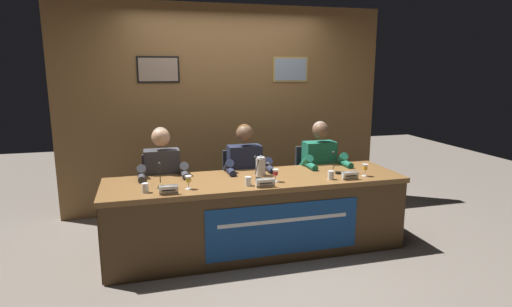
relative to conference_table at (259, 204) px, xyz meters
name	(u,v)px	position (x,y,z in m)	size (l,w,h in m)	color
ground_plane	(256,248)	(0.00, 0.11, -0.51)	(12.00, 12.00, 0.00)	#70665B
wall_back_panelled	(227,109)	(0.00, 1.55, 0.79)	(4.17, 0.14, 2.60)	brown
conference_table	(259,204)	(0.00, 0.00, 0.00)	(2.97, 0.83, 0.75)	brown
chair_left	(163,197)	(-0.89, 0.71, -0.07)	(0.44, 0.45, 0.90)	black
panelist_left	(163,177)	(-0.89, 0.51, 0.21)	(0.51, 0.48, 1.23)	black
nameplate_left	(169,190)	(-0.88, -0.21, 0.28)	(0.16, 0.06, 0.08)	white
juice_glass_left	(188,180)	(-0.70, -0.10, 0.33)	(0.06, 0.06, 0.12)	white
water_cup_left	(145,188)	(-1.07, -0.10, 0.28)	(0.06, 0.06, 0.08)	silver
microphone_left	(160,179)	(-0.94, 0.04, 0.31)	(0.06, 0.17, 0.22)	black
chair_center	(242,191)	(0.00, 0.71, -0.07)	(0.44, 0.45, 0.90)	black
panelist_center	(246,172)	(0.00, 0.51, 0.21)	(0.51, 0.48, 1.23)	black
nameplate_center	(266,183)	(0.00, -0.22, 0.28)	(0.18, 0.06, 0.08)	white
juice_glass_center	(276,173)	(0.14, -0.07, 0.33)	(0.06, 0.06, 0.12)	white
water_cup_center	(248,182)	(-0.15, -0.13, 0.28)	(0.06, 0.06, 0.08)	silver
microphone_center	(258,171)	(0.01, 0.09, 0.31)	(0.06, 0.17, 0.22)	black
chair_right	(314,185)	(0.89, 0.71, -0.07)	(0.44, 0.45, 0.90)	black
panelist_right	(322,167)	(0.89, 0.51, 0.21)	(0.51, 0.48, 1.23)	black
nameplate_right	(350,175)	(0.88, -0.19, 0.28)	(0.17, 0.06, 0.08)	white
juice_glass_right	(365,168)	(1.08, -0.11, 0.33)	(0.06, 0.06, 0.12)	white
water_cup_right	(331,176)	(0.69, -0.13, 0.28)	(0.06, 0.06, 0.08)	silver
microphone_right	(337,166)	(0.86, 0.09, 0.31)	(0.06, 0.17, 0.22)	black
water_pitcher_central	(261,166)	(0.07, 0.20, 0.33)	(0.15, 0.10, 0.21)	silver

